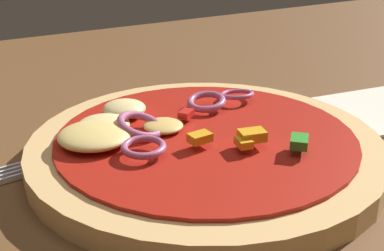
{
  "coord_description": "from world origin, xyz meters",
  "views": [
    {
      "loc": [
        -0.16,
        -0.3,
        0.21
      ],
      "look_at": [
        0.01,
        0.02,
        0.05
      ],
      "focal_mm": 49.73,
      "sensor_mm": 36.0,
      "label": 1
    }
  ],
  "objects": [
    {
      "name": "pizza",
      "position": [
        0.01,
        0.0,
        0.04
      ],
      "size": [
        0.26,
        0.26,
        0.04
      ],
      "color": "tan",
      "rests_on": "dining_table"
    },
    {
      "name": "dining_table",
      "position": [
        0.0,
        0.0,
        0.02
      ],
      "size": [
        1.31,
        0.89,
        0.03
      ],
      "color": "brown",
      "rests_on": "ground"
    }
  ]
}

